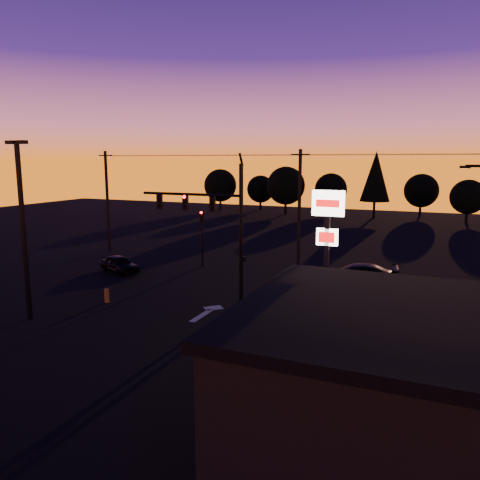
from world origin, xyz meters
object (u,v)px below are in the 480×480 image
at_px(traffic_signal_mast, 216,217).
at_px(suv_parked, 318,349).
at_px(pylon_sign, 327,230).
at_px(car_right, 355,276).
at_px(secondary_signal, 202,230).
at_px(bollard, 107,296).
at_px(car_left, 120,264).
at_px(parking_lot_light, 22,219).

xyz_separation_m(traffic_signal_mast, suv_parked, (7.82, -6.67, -4.20)).
relative_size(pylon_sign, car_right, 1.29).
distance_m(traffic_signal_mast, suv_parked, 11.11).
relative_size(secondary_signal, suv_parked, 0.82).
xyz_separation_m(bollard, car_left, (-3.97, 6.36, 0.22)).
bearing_deg(pylon_sign, secondary_signal, 140.23).
distance_m(secondary_signal, bollard, 10.87).
bearing_deg(secondary_signal, traffic_signal_mast, -56.81).
xyz_separation_m(traffic_signal_mast, parking_lot_light, (-7.40, -6.99, 0.33)).
bearing_deg(car_left, bollard, -127.05).
xyz_separation_m(parking_lot_light, bollard, (1.79, 3.92, -4.87)).
relative_size(bollard, car_right, 0.15).
distance_m(pylon_sign, suv_parked, 5.95).
bearing_deg(bollard, car_left, 121.95).
distance_m(bollard, car_left, 7.50).
bearing_deg(pylon_sign, parking_lot_light, -162.77).
bearing_deg(suv_parked, car_right, 94.48).
height_order(parking_lot_light, pylon_sign, parking_lot_light).
relative_size(traffic_signal_mast, bollard, 10.75).
relative_size(car_left, car_right, 0.69).
bearing_deg(suv_parked, pylon_sign, 101.14).
relative_size(bollard, suv_parked, 0.15).
bearing_deg(bollard, suv_parked, -15.00).
bearing_deg(traffic_signal_mast, car_right, 40.24).
bearing_deg(car_left, suv_parked, -98.80).
bearing_deg(car_right, car_left, -88.62).
xyz_separation_m(traffic_signal_mast, car_right, (7.12, 6.02, -4.17)).
height_order(pylon_sign, suv_parked, pylon_sign).
height_order(traffic_signal_mast, secondary_signal, traffic_signal_mast).
distance_m(pylon_sign, bollard, 13.50).
xyz_separation_m(secondary_signal, parking_lot_light, (-2.50, -14.49, 2.41)).
distance_m(traffic_signal_mast, parking_lot_light, 10.19).
distance_m(car_left, suv_parked, 20.05).
bearing_deg(parking_lot_light, traffic_signal_mast, 43.37).
xyz_separation_m(pylon_sign, suv_parked, (0.73, -4.18, -4.18)).
distance_m(traffic_signal_mast, secondary_signal, 9.19).
bearing_deg(parking_lot_light, bollard, 65.41).
bearing_deg(bollard, traffic_signal_mast, 28.71).
bearing_deg(traffic_signal_mast, secondary_signal, 123.19).
distance_m(bollard, car_right, 15.64).
bearing_deg(pylon_sign, car_left, 160.87).
xyz_separation_m(secondary_signal, car_left, (-4.67, -4.20, -2.24)).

